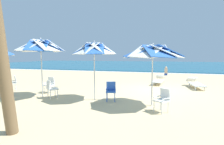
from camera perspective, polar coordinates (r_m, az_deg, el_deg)
name	(u,v)px	position (r m, az deg, el deg)	size (l,w,h in m)	color
ground_plane	(157,90)	(10.62, 14.50, -5.71)	(80.00, 80.00, 0.00)	beige
sea	(160,65)	(39.47, 15.56, 2.56)	(80.00, 36.00, 0.10)	#19607F
surf_foam	(159,73)	(21.22, 15.23, -0.08)	(80.00, 0.70, 0.01)	white
beach_umbrella_0	(153,52)	(7.16, 13.30, 6.62)	(2.45, 2.45, 2.55)	silver
plastic_chair_0	(163,99)	(6.59, 16.36, -8.31)	(0.63, 0.63, 0.87)	white
beach_umbrella_1	(94,49)	(7.97, -5.89, 7.59)	(2.06, 2.06, 2.73)	silver
plastic_chair_1	(111,90)	(7.88, -0.35, -5.79)	(0.54, 0.56, 0.87)	blue
beach_umbrella_2	(41,46)	(9.11, -22.46, 7.97)	(2.30, 2.30, 2.90)	silver
plastic_chair_2	(51,88)	(8.85, -19.44, -4.84)	(0.62, 0.63, 0.87)	white
plastic_chair_3	(50,84)	(10.16, -19.89, -3.53)	(0.52, 0.55, 0.87)	white
plastic_chair_4	(13,82)	(11.69, -29.86, -2.78)	(0.63, 0.63, 0.87)	white
sun_lounger_0	(196,83)	(12.25, 25.87, -3.25)	(0.88, 2.20, 0.62)	white
sun_lounger_1	(159,80)	(12.94, 15.13, -2.43)	(0.91, 2.21, 0.62)	white
beachgoer_seated	(166,72)	(18.91, 17.38, 0.05)	(0.30, 0.93, 0.92)	#2D4CA5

